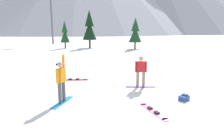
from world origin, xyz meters
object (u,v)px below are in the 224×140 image
object	(u,v)px
loose_snowboard_near_right	(74,80)
loose_snowboard_near_left	(153,111)
snowboarder_midground	(141,71)
pine_tree_tall	(65,33)
ski_lift_tower	(51,13)
snowboarder_foreground	(61,81)
pine_tree_leaning	(89,27)
backpack_blue	(184,98)
pine_tree_slender	(135,32)

from	to	relation	value
loose_snowboard_near_right	loose_snowboard_near_left	distance (m)	6.26
snowboarder_midground	pine_tree_tall	size ratio (longest dim) A/B	0.39
snowboarder_midground	ski_lift_tower	distance (m)	35.10
snowboarder_foreground	loose_snowboard_near_right	distance (m)	4.02
snowboarder_foreground	snowboarder_midground	world-z (taller)	snowboarder_foreground
snowboarder_foreground	pine_tree_tall	world-z (taller)	pine_tree_tall
loose_snowboard_near_left	pine_tree_leaning	distance (m)	26.78
snowboarder_midground	loose_snowboard_near_left	distance (m)	3.41
snowboarder_midground	loose_snowboard_near_left	world-z (taller)	snowboarder_midground
pine_tree_tall	ski_lift_tower	xyz separation A→B (m)	(-7.57, 8.02, 3.86)
loose_snowboard_near_right	pine_tree_leaning	bearing A→B (deg)	110.87
backpack_blue	snowboarder_midground	bearing A→B (deg)	146.72
ski_lift_tower	loose_snowboard_near_left	bearing A→B (deg)	-51.01
pine_tree_slender	pine_tree_tall	xyz separation A→B (m)	(-10.80, -2.55, -0.23)
loose_snowboard_near_right	loose_snowboard_near_left	xyz separation A→B (m)	(5.23, -3.45, 0.00)
snowboarder_foreground	snowboarder_midground	xyz separation A→B (m)	(2.83, 3.34, -0.08)
snowboarder_midground	loose_snowboard_near_left	bearing A→B (deg)	-71.86
loose_snowboard_near_left	pine_tree_slender	distance (m)	24.61
loose_snowboard_near_right	ski_lift_tower	world-z (taller)	ski_lift_tower
pine_tree_leaning	pine_tree_tall	distance (m)	4.04
loose_snowboard_near_right	snowboarder_midground	bearing A→B (deg)	-4.32
pine_tree_slender	pine_tree_tall	bearing A→B (deg)	-166.73
pine_tree_slender	snowboarder_foreground	bearing A→B (deg)	-86.34
pine_tree_leaning	loose_snowboard_near_right	bearing A→B (deg)	-69.13
loose_snowboard_near_left	pine_tree_tall	xyz separation A→B (m)	(-16.19, 21.33, 2.35)
backpack_blue	ski_lift_tower	distance (m)	37.73
snowboarder_foreground	loose_snowboard_near_right	bearing A→B (deg)	110.60
pine_tree_leaning	backpack_blue	bearing A→B (deg)	-57.12
snowboarder_foreground	pine_tree_tall	distance (m)	24.85
snowboarder_midground	pine_tree_slender	xyz separation A→B (m)	(-4.36, 20.74, 1.71)
loose_snowboard_near_right	pine_tree_tall	xyz separation A→B (m)	(-10.96, 17.87, 2.35)
snowboarder_foreground	backpack_blue	bearing A→B (deg)	20.66
backpack_blue	pine_tree_slender	distance (m)	23.27
pine_tree_leaning	ski_lift_tower	world-z (taller)	ski_lift_tower
loose_snowboard_near_right	pine_tree_slender	xyz separation A→B (m)	(-0.17, 20.42, 2.58)
loose_snowboard_near_left	pine_tree_tall	distance (m)	26.88
pine_tree_tall	backpack_blue	bearing A→B (deg)	-48.51
snowboarder_foreground	loose_snowboard_near_left	size ratio (longest dim) A/B	1.26
pine_tree_leaning	pine_tree_tall	size ratio (longest dim) A/B	1.39
loose_snowboard_near_right	ski_lift_tower	bearing A→B (deg)	125.59
loose_snowboard_near_left	backpack_blue	distance (m)	2.06
snowboarder_midground	backpack_blue	world-z (taller)	snowboarder_midground
loose_snowboard_near_right	loose_snowboard_near_left	bearing A→B (deg)	-33.46
loose_snowboard_near_left	pine_tree_tall	size ratio (longest dim) A/B	0.37
snowboarder_midground	ski_lift_tower	xyz separation A→B (m)	(-22.73, 26.21, 5.33)
pine_tree_leaning	pine_tree_tall	world-z (taller)	pine_tree_leaning
loose_snowboard_near_left	pine_tree_leaning	bearing A→B (deg)	118.77
pine_tree_slender	loose_snowboard_near_left	bearing A→B (deg)	-77.27
loose_snowboard_near_left	backpack_blue	bearing A→B (deg)	55.31
snowboarder_foreground	pine_tree_leaning	bearing A→B (deg)	110.83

